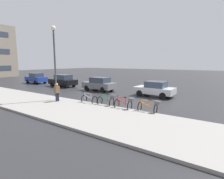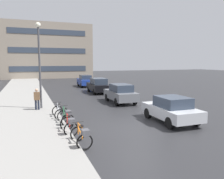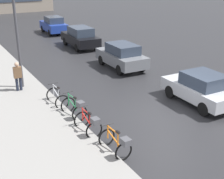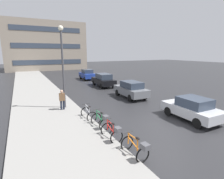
{
  "view_description": "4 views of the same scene",
  "coord_description": "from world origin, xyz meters",
  "px_view_note": "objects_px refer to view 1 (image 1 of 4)",
  "views": [
    {
      "loc": [
        -14.09,
        -5.77,
        3.33
      ],
      "look_at": [
        -1.45,
        2.85,
        0.96
      ],
      "focal_mm": 28.0,
      "sensor_mm": 36.0,
      "label": 1
    },
    {
      "loc": [
        -5.46,
        -10.12,
        3.53
      ],
      "look_at": [
        -0.16,
        3.56,
        1.66
      ],
      "focal_mm": 35.0,
      "sensor_mm": 36.0,
      "label": 2
    },
    {
      "loc": [
        -8.29,
        -9.52,
        6.12
      ],
      "look_at": [
        -1.9,
        1.54,
        1.1
      ],
      "focal_mm": 50.0,
      "sensor_mm": 36.0,
      "label": 3
    },
    {
      "loc": [
        -7.5,
        -6.93,
        4.41
      ],
      "look_at": [
        -1.21,
        4.98,
        1.51
      ],
      "focal_mm": 28.0,
      "sensor_mm": 36.0,
      "label": 4
    }
  ],
  "objects_px": {
    "streetlamp": "(55,55)",
    "car_black": "(63,81)",
    "pedestrian": "(57,92)",
    "car_blue": "(36,78)",
    "bicycle_third": "(107,100)",
    "bicycle_farthest": "(89,99)",
    "bicycle_nearest": "(150,106)",
    "car_silver": "(155,89)",
    "bicycle_second": "(125,103)",
    "car_grey": "(99,84)"
  },
  "relations": [
    {
      "from": "bicycle_second",
      "to": "car_blue",
      "type": "distance_m",
      "value": 20.75
    },
    {
      "from": "bicycle_nearest",
      "to": "streetlamp",
      "type": "bearing_deg",
      "value": 98.13
    },
    {
      "from": "bicycle_nearest",
      "to": "streetlamp",
      "type": "height_order",
      "value": "streetlamp"
    },
    {
      "from": "bicycle_farthest",
      "to": "car_silver",
      "type": "bearing_deg",
      "value": -27.88
    },
    {
      "from": "bicycle_third",
      "to": "pedestrian",
      "type": "xyz_separation_m",
      "value": [
        -1.35,
        4.15,
        0.43
      ]
    },
    {
      "from": "bicycle_nearest",
      "to": "car_black",
      "type": "xyz_separation_m",
      "value": [
        5.51,
        15.07,
        0.35
      ]
    },
    {
      "from": "car_silver",
      "to": "car_blue",
      "type": "xyz_separation_m",
      "value": [
        -0.13,
        19.82,
        0.06
      ]
    },
    {
      "from": "car_blue",
      "to": "pedestrian",
      "type": "distance_m",
      "value": 15.82
    },
    {
      "from": "bicycle_farthest",
      "to": "pedestrian",
      "type": "distance_m",
      "value": 2.79
    },
    {
      "from": "car_silver",
      "to": "car_grey",
      "type": "height_order",
      "value": "car_grey"
    },
    {
      "from": "car_black",
      "to": "streetlamp",
      "type": "xyz_separation_m",
      "value": [
        -6.65,
        -7.07,
        3.1
      ]
    },
    {
      "from": "bicycle_second",
      "to": "car_blue",
      "type": "xyz_separation_m",
      "value": [
        5.85,
        19.9,
        0.33
      ]
    },
    {
      "from": "car_grey",
      "to": "car_blue",
      "type": "bearing_deg",
      "value": 89.09
    },
    {
      "from": "pedestrian",
      "to": "car_black",
      "type": "bearing_deg",
      "value": 47.3
    },
    {
      "from": "pedestrian",
      "to": "streetlamp",
      "type": "height_order",
      "value": "streetlamp"
    },
    {
      "from": "car_blue",
      "to": "bicycle_third",
      "type": "bearing_deg",
      "value": -107.45
    },
    {
      "from": "car_silver",
      "to": "car_blue",
      "type": "height_order",
      "value": "car_blue"
    },
    {
      "from": "bicycle_third",
      "to": "streetlamp",
      "type": "height_order",
      "value": "streetlamp"
    },
    {
      "from": "car_silver",
      "to": "bicycle_farthest",
      "type": "bearing_deg",
      "value": 152.12
    },
    {
      "from": "car_black",
      "to": "pedestrian",
      "type": "relative_size",
      "value": 2.63
    },
    {
      "from": "bicycle_farthest",
      "to": "streetlamp",
      "type": "relative_size",
      "value": 0.19
    },
    {
      "from": "car_silver",
      "to": "streetlamp",
      "type": "bearing_deg",
      "value": 138.43
    },
    {
      "from": "bicycle_second",
      "to": "bicycle_nearest",
      "type": "bearing_deg",
      "value": -83.58
    },
    {
      "from": "bicycle_second",
      "to": "bicycle_third",
      "type": "bearing_deg",
      "value": 86.29
    },
    {
      "from": "car_blue",
      "to": "streetlamp",
      "type": "bearing_deg",
      "value": -116.43
    },
    {
      "from": "streetlamp",
      "to": "car_black",
      "type": "bearing_deg",
      "value": 46.74
    },
    {
      "from": "car_grey",
      "to": "pedestrian",
      "type": "distance_m",
      "value": 6.96
    },
    {
      "from": "car_black",
      "to": "bicycle_farthest",
      "type": "bearing_deg",
      "value": -120.0
    },
    {
      "from": "pedestrian",
      "to": "streetlamp",
      "type": "relative_size",
      "value": 0.26
    },
    {
      "from": "car_silver",
      "to": "bicycle_nearest",
      "type": "bearing_deg",
      "value": -162.25
    },
    {
      "from": "bicycle_farthest",
      "to": "car_grey",
      "type": "distance_m",
      "value": 6.71
    },
    {
      "from": "car_grey",
      "to": "car_black",
      "type": "height_order",
      "value": "car_black"
    },
    {
      "from": "car_blue",
      "to": "streetlamp",
      "type": "height_order",
      "value": "streetlamp"
    },
    {
      "from": "bicycle_nearest",
      "to": "streetlamp",
      "type": "distance_m",
      "value": 8.79
    },
    {
      "from": "bicycle_second",
      "to": "car_black",
      "type": "distance_m",
      "value": 14.47
    },
    {
      "from": "bicycle_nearest",
      "to": "pedestrian",
      "type": "bearing_deg",
      "value": 100.84
    },
    {
      "from": "bicycle_nearest",
      "to": "bicycle_second",
      "type": "bearing_deg",
      "value": 96.42
    },
    {
      "from": "bicycle_farthest",
      "to": "streetlamp",
      "type": "distance_m",
      "value": 4.68
    },
    {
      "from": "bicycle_third",
      "to": "bicycle_farthest",
      "type": "bearing_deg",
      "value": 96.02
    },
    {
      "from": "bicycle_third",
      "to": "car_silver",
      "type": "relative_size",
      "value": 0.37
    },
    {
      "from": "car_grey",
      "to": "pedestrian",
      "type": "xyz_separation_m",
      "value": [
        -6.89,
        -1.02,
        0.12
      ]
    },
    {
      "from": "bicycle_third",
      "to": "streetlamp",
      "type": "distance_m",
      "value": 5.85
    },
    {
      "from": "bicycle_nearest",
      "to": "pedestrian",
      "type": "xyz_separation_m",
      "value": [
        -1.44,
        7.54,
        0.45
      ]
    },
    {
      "from": "car_black",
      "to": "streetlamp",
      "type": "height_order",
      "value": "streetlamp"
    },
    {
      "from": "bicycle_third",
      "to": "bicycle_farthest",
      "type": "distance_m",
      "value": 1.69
    },
    {
      "from": "car_grey",
      "to": "streetlamp",
      "type": "height_order",
      "value": "streetlamp"
    },
    {
      "from": "bicycle_third",
      "to": "car_black",
      "type": "relative_size",
      "value": 0.33
    },
    {
      "from": "bicycle_second",
      "to": "car_black",
      "type": "bearing_deg",
      "value": 66.77
    },
    {
      "from": "bicycle_nearest",
      "to": "car_grey",
      "type": "bearing_deg",
      "value": 57.51
    },
    {
      "from": "car_grey",
      "to": "car_blue",
      "type": "distance_m",
      "value": 13.12
    }
  ]
}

